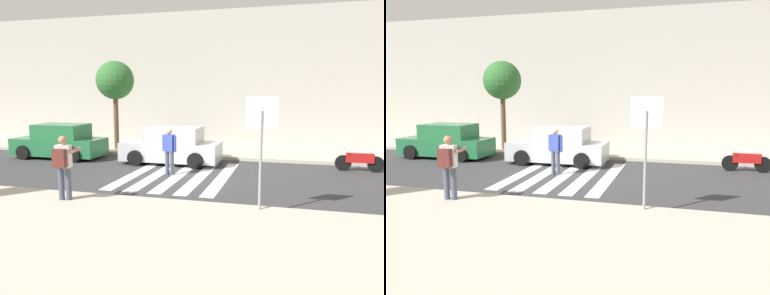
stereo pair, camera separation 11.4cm
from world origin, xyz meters
The scene contains 16 objects.
ground_plane centered at (0.00, 0.00, 0.00)m, with size 120.00×120.00×0.00m, color #38383A.
sidewalk_near centered at (0.00, -6.20, 0.07)m, with size 60.00×6.00×0.14m, color #B2AD9E.
sidewalk_far centered at (0.00, 6.00, 0.07)m, with size 60.00×4.80×0.14m, color #B2AD9E.
building_facade_far centered at (0.00, 10.40, 3.73)m, with size 56.00×4.00×7.45m, color #ADA89E.
crosswalk_stripe_0 centered at (-1.60, 0.20, 0.00)m, with size 0.44×5.20×0.01m, color silver.
crosswalk_stripe_1 centered at (-0.80, 0.20, 0.00)m, with size 0.44×5.20×0.01m, color silver.
crosswalk_stripe_2 centered at (0.00, 0.20, 0.00)m, with size 0.44×5.20×0.01m, color silver.
crosswalk_stripe_3 centered at (0.80, 0.20, 0.00)m, with size 0.44×5.20×0.01m, color silver.
crosswalk_stripe_4 centered at (1.60, 0.20, 0.00)m, with size 0.44×5.20×0.01m, color silver.
stop_sign centered at (3.19, -3.47, 2.15)m, with size 0.76×0.08×2.75m.
photographer_with_backpack centered at (-1.89, -4.02, 1.17)m, with size 0.66×0.90×1.72m.
pedestrian_crossing centered at (-0.35, 0.17, 0.97)m, with size 0.57×0.32×1.72m.
parked_car_green centered at (-6.31, 2.30, 0.73)m, with size 4.10×1.92×1.55m.
parked_car_silver centered at (-0.93, 2.30, 0.73)m, with size 4.10×1.92×1.55m.
motorcycle centered at (6.43, 2.60, 0.41)m, with size 1.76×0.60×0.87m.
street_tree_west centered at (-4.58, 4.54, 3.51)m, with size 1.87×1.87×4.36m.
Camera 2 is at (3.99, -12.46, 3.01)m, focal length 35.00 mm.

